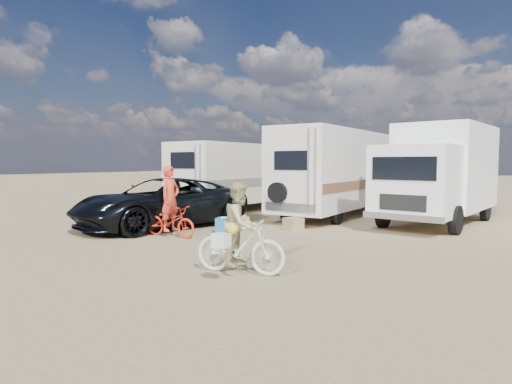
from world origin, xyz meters
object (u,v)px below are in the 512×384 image
Objects in this scene: rv_main at (336,174)px; rv_left at (238,177)px; bike_man at (171,221)px; rider_woman at (240,233)px; crate at (293,224)px; bike_woman at (240,246)px; rider_man at (170,205)px; dark_suv at (161,203)px; box_truck at (438,174)px; cooler at (225,225)px.

rv_main is 4.56m from rv_left.
rv_main is 1.08× the size of rv_left.
rider_woman reaches higher than bike_man.
bike_man is 3.85m from crate.
rider_man reaches higher than bike_woman.
dark_suv reaches higher than bike_man.
rider_man is (-1.99, -7.25, -0.75)m from rv_main.
bike_woman is at bearing -77.94° from rv_main.
rider_man is at bearing -124.11° from box_truck.
bike_woman is 0.25m from rider_woman.
dark_suv reaches higher than crate.
bike_woman is at bearing -19.24° from dark_suv.
cooler is at bearing 27.79° from bike_woman.
box_truck is 9.50m from bike_woman.
rv_left is 7.33m from bike_man.
rv_main is at bearing -177.43° from box_truck.
box_truck reaches higher than rv_left.
rider_man is at bearing -0.00° from bike_man.
bike_woman is 3.71× the size of crate.
rv_left is 6.33m from crate.
rv_left reaches higher than dark_suv.
rider_man is 3.80× the size of crate.
rider_woman is (4.08, -2.22, -0.14)m from rider_man.
bike_woman is at bearing -72.65° from cooler.
crate is at bearing -42.73° from bike_man.
rider_man is (1.60, -1.19, 0.12)m from dark_suv.
rv_left is 6.35m from cooler.
bike_woman reaches higher than cooler.
rider_man is at bearing -141.17° from cooler.
bike_woman is at bearing -123.06° from bike_man.
rv_main is at bearing -19.89° from bike_man.
crate is at bearing -125.29° from box_truck.
bike_woman is (2.09, -9.47, -1.14)m from rv_main.
bike_woman is 3.31× the size of cooler.
rv_left is at bearing -174.66° from rv_main.
rv_left is 3.83× the size of bike_woman.
cooler is at bearing -126.97° from box_truck.
rv_main is 1.29× the size of dark_suv.
bike_man is at bearing -0.00° from rider_man.
rv_main is 13.67× the size of cooler.
bike_woman is 4.66m from rider_man.
dark_suv is 10.57× the size of cooler.
bike_man is 0.91× the size of rider_man.
rider_woman is at bearing -77.94° from rv_main.
bike_man is 1.75m from cooler.
rv_main is 7.62m from bike_man.
rider_man is (0.00, 0.00, 0.49)m from bike_man.
rider_woman is at bearing -123.06° from bike_man.
rv_left reaches higher than bike_man.
box_truck reaches higher than rider_man.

